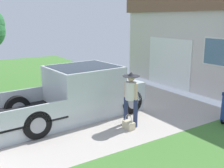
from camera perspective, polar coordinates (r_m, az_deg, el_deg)
The scene contains 3 objects.
pickup_truck at distance 8.86m, azimuth -7.21°, elevation -2.10°, with size 2.33×5.39×1.67m.
person_with_hat at distance 7.94m, azimuth 4.08°, elevation -2.15°, with size 0.51×0.51×1.66m.
handbag at distance 7.98m, azimuth 3.61°, elevation -8.68°, with size 0.38×0.22×0.44m.
Camera 1 is at (7.50, 0.64, 3.20)m, focal length 42.51 mm.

